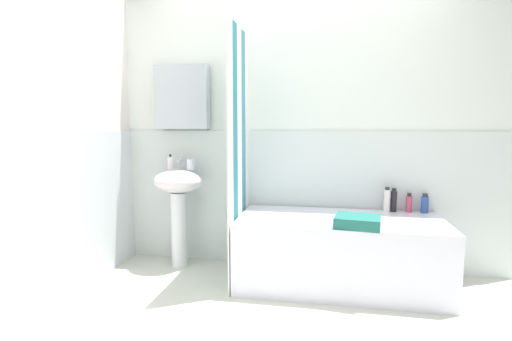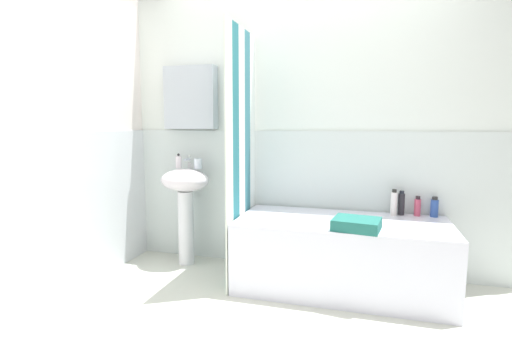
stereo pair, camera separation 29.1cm
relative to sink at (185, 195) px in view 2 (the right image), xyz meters
The scene contains 13 objects.
wall_back_tiled 1.09m from the sink, 14.06° to the left, with size 3.60×0.18×2.40m.
wall_left_tiled 1.02m from the sink, 129.87° to the right, with size 0.07×1.81×2.40m.
sink is the anchor object (origin of this frame).
faucet 0.30m from the sink, 90.00° to the left, with size 0.03×0.12×0.12m.
soap_dispenser 0.31m from the sink, 146.58° to the left, with size 0.06×0.06×0.13m.
toothbrush_cup 0.30m from the sink, 27.25° to the left, with size 0.07×0.07×0.09m, color silver.
bathtub 1.44m from the sink, ahead, with size 1.56×0.72×0.54m, color white.
shower_curtain 0.71m from the sink, 16.35° to the right, with size 0.01×0.72×2.00m.
body_wash_bottle 2.07m from the sink, ahead, with size 0.06×0.06×0.16m.
conditioner_bottle 1.95m from the sink, ahead, with size 0.05×0.05×0.16m.
shampoo_bottle 1.83m from the sink, ahead, with size 0.05×0.05×0.19m.
lotion_bottle 1.77m from the sink, ahead, with size 0.05×0.05×0.21m.
towel_folded 1.55m from the sink, 15.25° to the right, with size 0.31×0.25×0.08m, color #236C62.
Camera 2 is at (0.56, -2.07, 1.27)m, focal length 27.33 mm.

